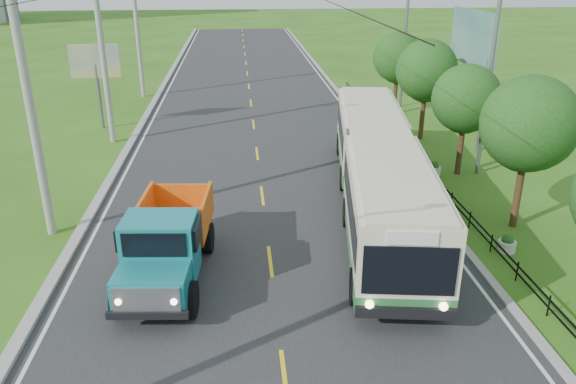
{
  "coord_description": "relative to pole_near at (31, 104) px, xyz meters",
  "views": [
    {
      "loc": [
        -0.92,
        -11.28,
        9.75
      ],
      "look_at": [
        0.78,
        7.74,
        1.9
      ],
      "focal_mm": 35.0,
      "sensor_mm": 36.0,
      "label": 1
    }
  ],
  "objects": [
    {
      "name": "ground",
      "position": [
        8.26,
        -9.0,
        -5.09
      ],
      "size": [
        240.0,
        240.0,
        0.0
      ],
      "primitive_type": "plane",
      "color": "#2E5B15",
      "rests_on": "ground"
    },
    {
      "name": "road",
      "position": [
        8.26,
        11.0,
        -5.08
      ],
      "size": [
        14.0,
        120.0,
        0.02
      ],
      "primitive_type": "cube",
      "color": "#28282B",
      "rests_on": "ground"
    },
    {
      "name": "curb_left",
      "position": [
        1.06,
        11.0,
        -5.02
      ],
      "size": [
        0.4,
        120.0,
        0.15
      ],
      "primitive_type": "cube",
      "color": "#9E9E99",
      "rests_on": "ground"
    },
    {
      "name": "curb_right",
      "position": [
        15.41,
        11.0,
        -5.04
      ],
      "size": [
        0.3,
        120.0,
        0.1
      ],
      "primitive_type": "cube",
      "color": "#9E9E99",
      "rests_on": "ground"
    },
    {
      "name": "edge_line_left",
      "position": [
        1.61,
        11.0,
        -5.07
      ],
      "size": [
        0.12,
        120.0,
        0.0
      ],
      "primitive_type": "cube",
      "color": "silver",
      "rests_on": "road"
    },
    {
      "name": "edge_line_right",
      "position": [
        14.91,
        11.0,
        -5.07
      ],
      "size": [
        0.12,
        120.0,
        0.0
      ],
      "primitive_type": "cube",
      "color": "silver",
      "rests_on": "road"
    },
    {
      "name": "centre_dash",
      "position": [
        8.26,
        -9.0,
        -5.07
      ],
      "size": [
        0.12,
        2.2,
        0.0
      ],
      "primitive_type": "cube",
      "color": "yellow",
      "rests_on": "road"
    },
    {
      "name": "railing_right",
      "position": [
        16.26,
        5.0,
        -4.79
      ],
      "size": [
        0.04,
        40.0,
        0.6
      ],
      "primitive_type": "cube",
      "color": "black",
      "rests_on": "ground"
    },
    {
      "name": "pole_near",
      "position": [
        0.0,
        0.0,
        0.0
      ],
      "size": [
        3.51,
        0.32,
        10.0
      ],
      "color": "gray",
      "rests_on": "ground"
    },
    {
      "name": "pole_mid",
      "position": [
        0.0,
        12.0,
        0.0
      ],
      "size": [
        3.51,
        0.32,
        10.0
      ],
      "color": "gray",
      "rests_on": "ground"
    },
    {
      "name": "pole_far",
      "position": [
        0.0,
        24.0,
        0.0
      ],
      "size": [
        3.51,
        0.32,
        10.0
      ],
      "color": "gray",
      "rests_on": "ground"
    },
    {
      "name": "tree_third",
      "position": [
        18.12,
        -0.86,
        -1.11
      ],
      "size": [
        3.6,
        3.62,
        6.0
      ],
      "color": "#382314",
      "rests_on": "ground"
    },
    {
      "name": "tree_fourth",
      "position": [
        18.12,
        5.14,
        -1.51
      ],
      "size": [
        3.24,
        3.31,
        5.4
      ],
      "color": "#382314",
      "rests_on": "ground"
    },
    {
      "name": "tree_fifth",
      "position": [
        18.12,
        11.14,
        -1.24
      ],
      "size": [
        3.48,
        3.52,
        5.8
      ],
      "color": "#382314",
      "rests_on": "ground"
    },
    {
      "name": "tree_back",
      "position": [
        18.12,
        17.14,
        -1.44
      ],
      "size": [
        3.3,
        3.36,
        5.5
      ],
      "color": "#382314",
      "rests_on": "ground"
    },
    {
      "name": "streetlight_mid",
      "position": [
        18.9,
        5.0,
        -0.19
      ],
      "size": [
        3.02,
        0.2,
        9.07
      ],
      "color": "slate",
      "rests_on": "ground"
    },
    {
      "name": "streetlight_far",
      "position": [
        18.9,
        19.0,
        -0.19
      ],
      "size": [
        3.02,
        0.2,
        9.07
      ],
      "color": "slate",
      "rests_on": "ground"
    },
    {
      "name": "planter_near",
      "position": [
        16.86,
        -3.0,
        -4.81
      ],
      "size": [
        0.64,
        0.64,
        0.67
      ],
      "color": "silver",
      "rests_on": "ground"
    },
    {
      "name": "planter_mid",
      "position": [
        16.86,
        5.0,
        -4.81
      ],
      "size": [
        0.64,
        0.64,
        0.67
      ],
      "color": "silver",
      "rests_on": "ground"
    },
    {
      "name": "planter_far",
      "position": [
        16.86,
        13.0,
        -4.81
      ],
      "size": [
        0.64,
        0.64,
        0.67
      ],
      "color": "silver",
      "rests_on": "ground"
    },
    {
      "name": "billboard_left",
      "position": [
        -1.24,
        15.0,
        -1.23
      ],
      "size": [
        3.0,
        0.2,
        5.2
      ],
      "color": "slate",
      "rests_on": "ground"
    },
    {
      "name": "billboard_right",
      "position": [
        20.56,
        11.0,
        0.25
      ],
      "size": [
        0.24,
        6.0,
        7.3
      ],
      "color": "slate",
      "rests_on": "ground"
    },
    {
      "name": "bus",
      "position": [
        12.98,
        1.02,
        -3.08
      ],
      "size": [
        5.23,
        17.59,
        3.35
      ],
      "rotation": [
        0.0,
        0.0,
        -0.14
      ],
      "color": "#2A6A34",
      "rests_on": "ground"
    },
    {
      "name": "dump_truck",
      "position": [
        4.88,
        -3.8,
        -3.63
      ],
      "size": [
        2.85,
        6.33,
        2.59
      ],
      "rotation": [
        0.0,
        0.0,
        -0.08
      ],
      "color": "teal",
      "rests_on": "ground"
    }
  ]
}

